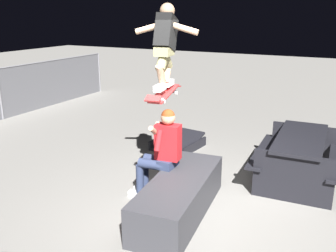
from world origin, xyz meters
TOP-DOWN VIEW (x-y plane):
  - ground_plane at (0.00, 0.00)m, footprint 40.00×40.00m
  - ledge_box_main at (-0.14, 0.14)m, footprint 2.04×0.88m
  - person_sitting_on_ledge at (0.14, 0.56)m, footprint 0.60×0.77m
  - skateboard at (0.29, 0.59)m, footprint 1.04×0.37m
  - skater_airborne at (0.35, 0.60)m, footprint 0.63×0.89m
  - kicker_ramp at (2.16, 1.28)m, footprint 1.00×0.88m
  - picnic_table_back at (1.66, -1.09)m, footprint 1.76×1.42m

SIDE VIEW (x-z plane):
  - ground_plane at x=0.00m, z-range 0.00..0.00m
  - kicker_ramp at x=2.16m, z-range -0.12..0.25m
  - ledge_box_main at x=-0.14m, z-range 0.00..0.51m
  - picnic_table_back at x=1.66m, z-range 0.12..0.87m
  - person_sitting_on_ledge at x=0.14m, z-range 0.08..1.42m
  - skateboard at x=0.29m, z-range 1.45..1.59m
  - skater_airborne at x=0.35m, z-range 1.65..2.77m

